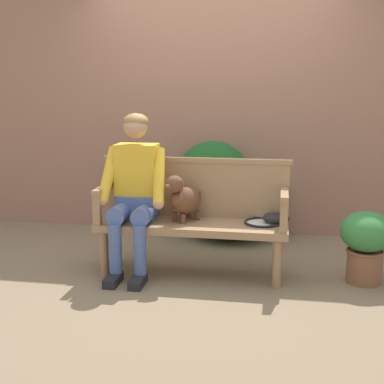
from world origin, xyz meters
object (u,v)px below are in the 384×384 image
tennis_racket (261,222)px  baseball_glove (276,218)px  dog_on_bench (183,198)px  potted_plant (366,241)px  garden_bench (192,229)px  person_seated (135,187)px

tennis_racket → baseball_glove: bearing=-4.1°
dog_on_bench → tennis_racket: dog_on_bench is taller
dog_on_bench → baseball_glove: (0.75, 0.06, -0.15)m
baseball_glove → potted_plant: 0.72m
garden_bench → potted_plant: bearing=1.9°
garden_bench → person_seated: size_ratio=1.18×
person_seated → baseball_glove: bearing=3.7°
dog_on_bench → potted_plant: dog_on_bench is taller
person_seated → potted_plant: bearing=1.7°
person_seated → dog_on_bench: bearing=2.6°
person_seated → potted_plant: 1.88m
dog_on_bench → baseball_glove: size_ratio=1.78×
person_seated → garden_bench: bearing=1.0°
person_seated → potted_plant: person_seated is taller
garden_bench → tennis_racket: size_ratio=2.68×
person_seated → baseball_glove: size_ratio=5.96×
garden_bench → person_seated: 0.58m
dog_on_bench → person_seated: bearing=-177.4°
tennis_racket → baseball_glove: size_ratio=2.62×
tennis_racket → dog_on_bench: bearing=-174.0°
potted_plant → baseball_glove: bearing=178.3°
garden_bench → potted_plant: size_ratio=2.69×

